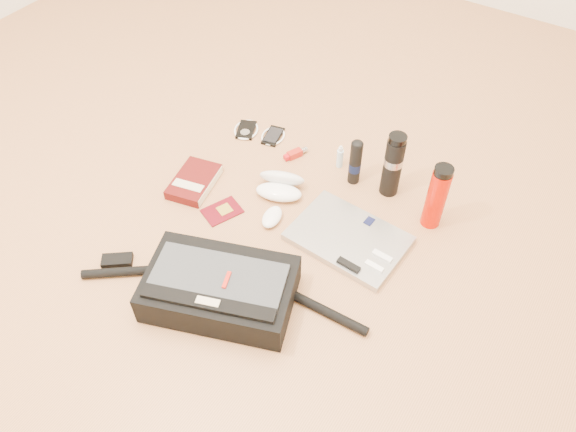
{
  "coord_description": "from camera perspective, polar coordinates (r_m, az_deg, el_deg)",
  "views": [
    {
      "loc": [
        0.74,
        -0.99,
        1.48
      ],
      "look_at": [
        0.04,
        0.09,
        0.06
      ],
      "focal_mm": 35.0,
      "sensor_mm": 36.0,
      "label": 1
    }
  ],
  "objects": [
    {
      "name": "ground",
      "position": [
        1.93,
        -2.56,
        -2.41
      ],
      "size": [
        4.0,
        4.0,
        0.0
      ],
      "primitive_type": "plane",
      "color": "#B07749",
      "rests_on": "ground"
    },
    {
      "name": "messenger_bag",
      "position": [
        1.74,
        -7.01,
        -7.31
      ],
      "size": [
        0.88,
        0.41,
        0.13
      ],
      "rotation": [
        0.0,
        0.0,
        0.34
      ],
      "color": "black",
      "rests_on": "ground"
    },
    {
      "name": "laptop",
      "position": [
        1.92,
        6.17,
        -2.28
      ],
      "size": [
        0.4,
        0.29,
        0.04
      ],
      "rotation": [
        0.0,
        0.0,
        -0.07
      ],
      "color": "#A5A5A8",
      "rests_on": "ground"
    },
    {
      "name": "book",
      "position": [
        2.12,
        -9.49,
        3.46
      ],
      "size": [
        0.18,
        0.24,
        0.04
      ],
      "rotation": [
        0.0,
        0.0,
        0.21
      ],
      "color": "#440B0A",
      "rests_on": "ground"
    },
    {
      "name": "passport",
      "position": [
        2.02,
        -6.7,
        0.5
      ],
      "size": [
        0.14,
        0.16,
        0.01
      ],
      "rotation": [
        0.0,
        0.0,
        -0.41
      ],
      "color": "#4F050E",
      "rests_on": "ground"
    },
    {
      "name": "mouse",
      "position": [
        1.97,
        -1.63,
        -0.1
      ],
      "size": [
        0.08,
        0.12,
        0.03
      ],
      "rotation": [
        0.0,
        0.0,
        0.19
      ],
      "color": "white",
      "rests_on": "ground"
    },
    {
      "name": "sunglasses_case",
      "position": [
        2.06,
        -0.78,
        3.15
      ],
      "size": [
        0.21,
        0.19,
        0.1
      ],
      "rotation": [
        0.0,
        0.0,
        0.36
      ],
      "color": "white",
      "rests_on": "ground"
    },
    {
      "name": "ipod",
      "position": [
        2.34,
        -4.27,
        8.72
      ],
      "size": [
        0.13,
        0.13,
        0.01
      ],
      "rotation": [
        0.0,
        0.0,
        0.42
      ],
      "color": "black",
      "rests_on": "ground"
    },
    {
      "name": "phone",
      "position": [
        2.31,
        -1.52,
        8.14
      ],
      "size": [
        0.11,
        0.13,
        0.01
      ],
      "rotation": [
        0.0,
        0.0,
        0.22
      ],
      "color": "black",
      "rests_on": "ground"
    },
    {
      "name": "inhaler",
      "position": [
        2.21,
        0.78,
        6.37
      ],
      "size": [
        0.06,
        0.1,
        0.03
      ],
      "rotation": [
        0.0,
        0.0,
        -0.43
      ],
      "color": "maroon",
      "rests_on": "ground"
    },
    {
      "name": "spray_bottle",
      "position": [
        2.16,
        5.3,
        5.94
      ],
      "size": [
        0.03,
        0.03,
        0.1
      ],
      "rotation": [
        0.0,
        0.0,
        0.01
      ],
      "color": "#B8DCF5",
      "rests_on": "ground"
    },
    {
      "name": "aerosol_can",
      "position": [
        2.07,
        6.85,
        5.48
      ],
      "size": [
        0.05,
        0.05,
        0.19
      ],
      "rotation": [
        0.0,
        0.0,
        -0.1
      ],
      "color": "black",
      "rests_on": "ground"
    },
    {
      "name": "thermos_black",
      "position": [
        2.03,
        10.61,
        5.15
      ],
      "size": [
        0.08,
        0.08,
        0.26
      ],
      "rotation": [
        0.0,
        0.0,
        0.28
      ],
      "color": "black",
      "rests_on": "ground"
    },
    {
      "name": "thermos_red",
      "position": [
        1.95,
        14.86,
        1.89
      ],
      "size": [
        0.08,
        0.08,
        0.26
      ],
      "rotation": [
        0.0,
        0.0,
        0.21
      ],
      "color": "#BB0F00",
      "rests_on": "ground"
    }
  ]
}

